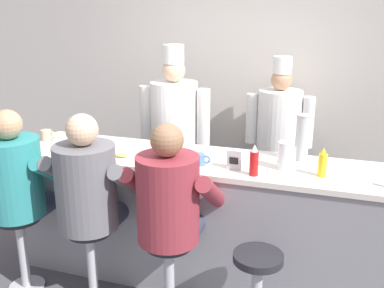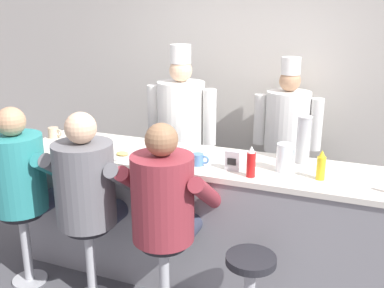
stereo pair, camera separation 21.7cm
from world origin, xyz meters
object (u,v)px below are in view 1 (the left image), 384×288
Objects in this scene: cereal_bowl at (78,141)px; coffee_mug_tan at (47,135)px; coffee_mug_blue at (200,159)px; empty_stool_round at (257,283)px; diner_seated_teal at (17,181)px; diner_seated_grey at (89,190)px; water_pitcher_clear at (285,156)px; diner_seated_maroon at (170,203)px; cook_in_whites_far at (278,134)px; napkin_dispenser_chrome at (235,159)px; mustard_bottle_yellow at (323,163)px; cook_in_whites_near at (175,130)px; ketchup_bottle_red at (254,161)px; breakfast_plate at (122,157)px; cup_stack_steel at (302,138)px.

coffee_mug_tan reaches higher than cereal_bowl.
empty_stool_round is at bearing -40.13° from coffee_mug_blue.
diner_seated_grey is at bearing 0.08° from diner_seated_teal.
diner_seated_maroon is at bearing -142.50° from water_pitcher_clear.
cook_in_whites_far reaches higher than empty_stool_round.
coffee_mug_tan is 1.72m from napkin_dispenser_chrome.
cereal_bowl is (-2.00, 0.13, -0.07)m from mustard_bottle_yellow.
diner_seated_grey is at bearing 179.91° from diner_seated_maroon.
mustard_bottle_yellow is 0.14× the size of diner_seated_teal.
cereal_bowl is at bearing -126.57° from cook_in_whites_near.
diner_seated_maroon is at bearing -129.40° from napkin_dispenser_chrome.
breakfast_plate is (-1.02, 0.03, -0.09)m from ketchup_bottle_red.
cook_in_whites_far reaches higher than mustard_bottle_yellow.
empty_stool_round is at bearing -72.34° from ketchup_bottle_red.
napkin_dispenser_chrome is 0.10× the size of diner_seated_maroon.
breakfast_plate is (-1.47, -0.10, -0.08)m from mustard_bottle_yellow.
diner_seated_grey is (-1.38, -0.75, -0.30)m from cup_stack_steel.
diner_seated_grey is at bearing 178.26° from empty_stool_round.
water_pitcher_clear is 0.36m from napkin_dispenser_chrome.
coffee_mug_blue is 0.09× the size of diner_seated_maroon.
coffee_mug_tan is at bearing 104.01° from diner_seated_teal.
diner_seated_maroon is (-0.34, -0.41, -0.20)m from napkin_dispenser_chrome.
cook_in_whites_near reaches higher than cook_in_whites_far.
cook_in_whites_far is at bearing 94.28° from empty_stool_round.
cook_in_whites_near is at bearing 143.69° from water_pitcher_clear.
cook_in_whites_near is at bearing 147.09° from mustard_bottle_yellow.
diner_seated_teal is 0.80× the size of cook_in_whites_near.
diner_seated_grey is at bearing -163.60° from mustard_bottle_yellow.
mustard_bottle_yellow is at bearing -3.59° from coffee_mug_tan.
coffee_mug_tan is (-0.31, 0.01, 0.02)m from cereal_bowl.
breakfast_plate is at bearing -172.12° from water_pitcher_clear.
coffee_mug_blue is at bearing -60.08° from cook_in_whites_near.
napkin_dispenser_chrome is (-0.15, 0.08, -0.03)m from ketchup_bottle_red.
diner_seated_maroon reaches higher than ketchup_bottle_red.
napkin_dispenser_chrome is (0.26, 0.00, 0.03)m from coffee_mug_blue.
ketchup_bottle_red is 0.80m from empty_stool_round.
coffee_mug_tan is 0.22× the size of empty_stool_round.
diner_seated_maroon reaches higher than cup_stack_steel.
coffee_mug_blue is at bearing 5.34° from breakfast_plate.
ketchup_bottle_red is at bearing 33.75° from diner_seated_maroon.
coffee_mug_tan is at bearing -147.66° from cook_in_whites_far.
cup_stack_steel is 1.60m from diner_seated_grey.
diner_seated_maroon is (-0.68, -0.52, -0.23)m from water_pitcher_clear.
water_pitcher_clear reaches higher than coffee_mug_tan.
breakfast_plate is 0.64× the size of cup_stack_steel.
diner_seated_maroon reaches higher than water_pitcher_clear.
coffee_mug_tan is 1.07× the size of coffee_mug_blue.
diner_seated_teal is at bearing -105.48° from cereal_bowl.
coffee_mug_blue reaches higher than breakfast_plate.
water_pitcher_clear is at bearing 15.38° from diner_seated_teal.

